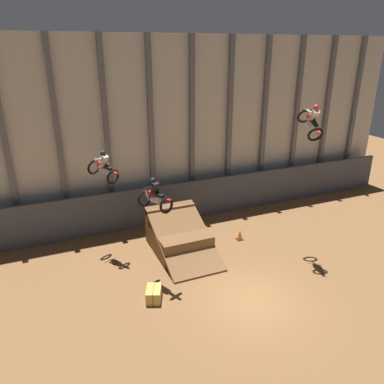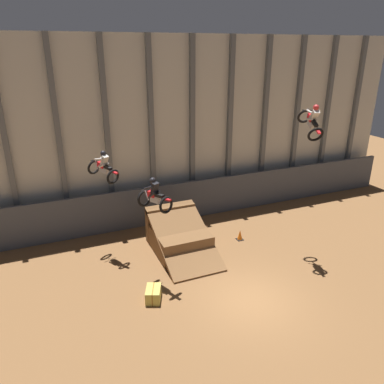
% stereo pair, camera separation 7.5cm
% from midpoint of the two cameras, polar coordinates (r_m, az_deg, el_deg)
% --- Properties ---
extents(ground_plane, '(60.00, 60.00, 0.00)m').
position_cam_midpoint_polar(ground_plane, '(16.64, 9.07, -16.04)').
color(ground_plane, brown).
extents(arena_back_wall, '(32.00, 0.40, 10.72)m').
position_cam_midpoint_polar(arena_back_wall, '(22.41, -3.06, 9.25)').
color(arena_back_wall, beige).
rests_on(arena_back_wall, ground_plane).
extents(lower_barrier, '(31.36, 0.20, 2.39)m').
position_cam_midpoint_polar(lower_barrier, '(22.83, -2.08, -1.48)').
color(lower_barrier, '#474C56').
rests_on(lower_barrier, ground_plane).
extents(dirt_ramp, '(2.73, 4.50, 2.13)m').
position_cam_midpoint_polar(dirt_ramp, '(19.86, -2.01, -6.65)').
color(dirt_ramp, brown).
rests_on(dirt_ramp, ground_plane).
extents(rider_bike_left_air, '(1.41, 1.79, 1.55)m').
position_cam_midpoint_polar(rider_bike_left_air, '(18.33, -13.23, 3.65)').
color(rider_bike_left_air, black).
extents(rider_bike_center_air, '(1.30, 1.77, 1.50)m').
position_cam_midpoint_polar(rider_bike_center_air, '(15.83, -5.59, -0.71)').
color(rider_bike_center_air, black).
extents(rider_bike_right_air, '(1.12, 1.90, 1.68)m').
position_cam_midpoint_polar(rider_bike_right_air, '(18.12, 17.88, 10.23)').
color(rider_bike_right_air, black).
extents(traffic_cone_near_ramp, '(0.36, 0.36, 0.58)m').
position_cam_midpoint_polar(traffic_cone_near_ramp, '(21.01, 7.42, -6.53)').
color(traffic_cone_near_ramp, black).
rests_on(traffic_cone_near_ramp, ground_plane).
extents(hay_bale_trackside, '(0.90, 1.06, 0.57)m').
position_cam_midpoint_polar(hay_bale_trackside, '(16.42, -5.78, -15.23)').
color(hay_bale_trackside, '#CCB751').
rests_on(hay_bale_trackside, ground_plane).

